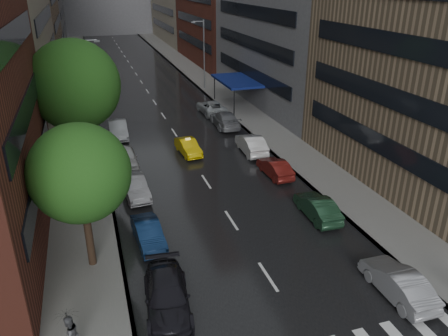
{
  "coord_description": "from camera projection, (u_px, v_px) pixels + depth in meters",
  "views": [
    {
      "loc": [
        -7.75,
        -12.88,
        14.24
      ],
      "look_at": [
        0.0,
        11.55,
        3.0
      ],
      "focal_mm": 35.0,
      "sensor_mm": 36.0,
      "label": 1
    }
  ],
  "objects": [
    {
      "name": "ground",
      "position": [
        304.0,
        331.0,
        19.11
      ],
      "size": [
        220.0,
        220.0,
        0.0
      ],
      "primitive_type": "plane",
      "color": "gray",
      "rests_on": "ground"
    },
    {
      "name": "road",
      "position": [
        143.0,
        85.0,
        62.75
      ],
      "size": [
        14.0,
        140.0,
        0.01
      ],
      "primitive_type": "cube",
      "color": "black",
      "rests_on": "ground"
    },
    {
      "name": "sidewalk_left",
      "position": [
        78.0,
        89.0,
        60.23
      ],
      "size": [
        4.0,
        140.0,
        0.15
      ],
      "primitive_type": "cube",
      "color": "gray",
      "rests_on": "ground"
    },
    {
      "name": "sidewalk_right",
      "position": [
        204.0,
        80.0,
        65.22
      ],
      "size": [
        4.0,
        140.0,
        0.15
      ],
      "primitive_type": "cube",
      "color": "gray",
      "rests_on": "ground"
    },
    {
      "name": "tree_near",
      "position": [
        80.0,
        173.0,
        21.29
      ],
      "size": [
        5.0,
        5.0,
        7.96
      ],
      "color": "#382619",
      "rests_on": "ground"
    },
    {
      "name": "tree_mid",
      "position": [
        74.0,
        85.0,
        31.19
      ],
      "size": [
        6.54,
        6.54,
        10.42
      ],
      "color": "#382619",
      "rests_on": "ground"
    },
    {
      "name": "tree_far",
      "position": [
        77.0,
        77.0,
        41.78
      ],
      "size": [
        4.97,
        4.97,
        7.92
      ],
      "color": "#382619",
      "rests_on": "ground"
    },
    {
      "name": "taxi",
      "position": [
        188.0,
        147.0,
        38.03
      ],
      "size": [
        1.77,
        4.1,
        1.31
      ],
      "primitive_type": "imported",
      "rotation": [
        0.0,
        0.0,
        0.1
      ],
      "color": "#E1BD0B",
      "rests_on": "ground"
    },
    {
      "name": "parked_cars_left",
      "position": [
        135.0,
        187.0,
        30.54
      ],
      "size": [
        2.54,
        30.04,
        1.57
      ],
      "color": "black",
      "rests_on": "ground"
    },
    {
      "name": "parked_cars_right",
      "position": [
        249.0,
        143.0,
        38.75
      ],
      "size": [
        2.65,
        37.42,
        1.59
      ],
      "color": "gray",
      "rests_on": "ground"
    },
    {
      "name": "ped_black_umbrella",
      "position": [
        69.0,
        330.0,
        17.35
      ],
      "size": [
        1.11,
        1.1,
        2.09
      ],
      "color": "#4B4C50",
      "rests_on": "sidewalk_left"
    },
    {
      "name": "street_lamp_left",
      "position": [
        87.0,
        85.0,
        41.2
      ],
      "size": [
        1.74,
        0.22,
        9.0
      ],
      "color": "gray",
      "rests_on": "sidewalk_left"
    },
    {
      "name": "street_lamp_right",
      "position": [
        204.0,
        53.0,
        58.57
      ],
      "size": [
        1.74,
        0.22,
        9.0
      ],
      "color": "gray",
      "rests_on": "sidewalk_right"
    },
    {
      "name": "awning",
      "position": [
        237.0,
        81.0,
        50.89
      ],
      "size": [
        4.0,
        8.0,
        3.12
      ],
      "color": "navy",
      "rests_on": "sidewalk_right"
    }
  ]
}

